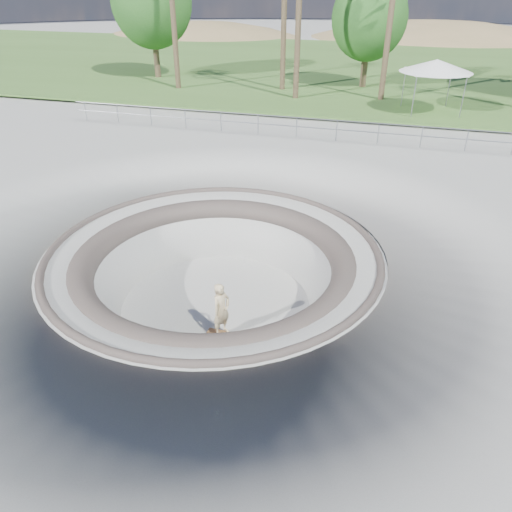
% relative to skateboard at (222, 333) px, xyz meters
% --- Properties ---
extents(ground, '(180.00, 180.00, 0.00)m').
position_rel_skateboard_xyz_m(ground, '(-0.75, 1.51, 1.82)').
color(ground, '#ADADA7').
rests_on(ground, ground).
extents(skate_bowl, '(14.00, 14.00, 4.10)m').
position_rel_skateboard_xyz_m(skate_bowl, '(-0.75, 1.51, -0.00)').
color(skate_bowl, '#ADADA7').
rests_on(skate_bowl, ground).
extents(grass_strip, '(180.00, 36.00, 0.12)m').
position_rel_skateboard_xyz_m(grass_strip, '(-0.75, 35.51, 2.04)').
color(grass_strip, '#3D6227').
rests_on(grass_strip, ground).
extents(distant_hills, '(103.20, 45.00, 28.60)m').
position_rel_skateboard_xyz_m(distant_hills, '(3.03, 58.68, -5.19)').
color(distant_hills, olive).
rests_on(distant_hills, ground).
extents(safety_railing, '(25.00, 0.06, 1.03)m').
position_rel_skateboard_xyz_m(safety_railing, '(-0.75, 13.51, 2.52)').
color(safety_railing, gray).
rests_on(safety_railing, ground).
extents(skateboard, '(0.92, 0.27, 0.09)m').
position_rel_skateboard_xyz_m(skateboard, '(0.00, 0.00, 0.00)').
color(skateboard, '#9A683D').
rests_on(skateboard, ground).
extents(skater, '(0.62, 0.73, 1.69)m').
position_rel_skateboard_xyz_m(skater, '(-0.00, 0.00, 0.87)').
color(skater, '#D0B686').
rests_on(skater, skateboard).
extents(canopy_white, '(5.57, 5.57, 2.90)m').
position_rel_skateboard_xyz_m(canopy_white, '(5.73, 20.47, 4.64)').
color(canopy_white, gray).
rests_on(canopy_white, ground).
extents(bushy_tree_left, '(5.98, 5.44, 8.63)m').
position_rel_skateboard_xyz_m(bushy_tree_left, '(-14.46, 26.19, 7.35)').
color(bushy_tree_left, brown).
rests_on(bushy_tree_left, ground).
extents(bushy_tree_mid, '(5.07, 4.61, 7.32)m').
position_rel_skateboard_xyz_m(bushy_tree_mid, '(1.25, 26.83, 6.53)').
color(bushy_tree_mid, brown).
rests_on(bushy_tree_mid, ground).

